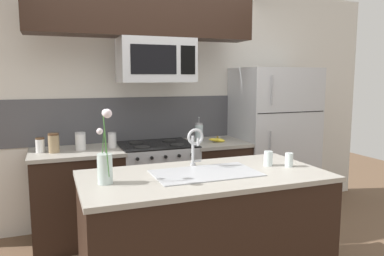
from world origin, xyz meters
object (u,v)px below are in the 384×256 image
object	(u,v)px
stove_range	(157,187)
spare_glass	(289,160)
storage_jar_squat	(112,140)
refrigerator	(272,142)
storage_jar_medium	(54,143)
banana_bunch	(218,140)
flower_vase	(105,163)
storage_jar_tall	(40,145)
french_press	(199,132)
drinking_glass	(268,158)
storage_jar_short	(80,141)
sink_faucet	(195,142)
microwave	(156,60)

from	to	relation	value
stove_range	spare_glass	world-z (taller)	spare_glass
storage_jar_squat	refrigerator	bearing A→B (deg)	-0.15
storage_jar_medium	storage_jar_squat	size ratio (longest dim) A/B	1.20
banana_bunch	flower_vase	size ratio (longest dim) A/B	0.38
storage_jar_tall	french_press	xyz separation A→B (m)	(1.61, 0.05, 0.03)
stove_range	refrigerator	distance (m)	1.46
drinking_glass	flower_vase	distance (m)	1.28
french_press	stove_range	bearing A→B (deg)	-173.13
refrigerator	banana_bunch	size ratio (longest dim) A/B	9.03
flower_vase	french_press	bearing A→B (deg)	47.72
storage_jar_short	sink_faucet	world-z (taller)	sink_faucet
spare_glass	stove_range	bearing A→B (deg)	119.09
storage_jar_short	drinking_glass	distance (m)	1.80
sink_faucet	spare_glass	xyz separation A→B (m)	(0.69, -0.25, -0.14)
storage_jar_medium	spare_glass	xyz separation A→B (m)	(1.71, -1.25, -0.04)
banana_bunch	storage_jar_short	bearing A→B (deg)	177.30
stove_range	spare_glass	xyz separation A→B (m)	(0.72, -1.29, 0.50)
flower_vase	refrigerator	bearing A→B (deg)	31.15
microwave	flower_vase	world-z (taller)	microwave
storage_jar_short	flower_vase	world-z (taller)	flower_vase
microwave	banana_bunch	bearing A→B (deg)	-3.47
stove_range	storage_jar_short	size ratio (longest dim) A/B	5.44
storage_jar_medium	microwave	bearing A→B (deg)	0.91
banana_bunch	flower_vase	xyz separation A→B (m)	(-1.36, -1.19, 0.12)
refrigerator	flower_vase	world-z (taller)	refrigerator
storage_jar_squat	drinking_glass	xyz separation A→B (m)	(1.03, -1.23, -0.02)
stove_range	drinking_glass	xyz separation A→B (m)	(0.58, -1.20, 0.51)
refrigerator	flower_vase	xyz separation A→B (m)	(-2.11, -1.27, 0.19)
refrigerator	storage_jar_short	distance (m)	2.17
refrigerator	drinking_glass	world-z (taller)	refrigerator
storage_jar_squat	banana_bunch	world-z (taller)	storage_jar_squat
storage_jar_short	banana_bunch	size ratio (longest dim) A/B	0.90
refrigerator	spare_glass	world-z (taller)	refrigerator
stove_range	microwave	size ratio (longest dim) A/B	1.25
french_press	drinking_glass	size ratio (longest dim) A/B	2.30
storage_jar_squat	drinking_glass	world-z (taller)	storage_jar_squat
french_press	spare_glass	xyz separation A→B (m)	(0.22, -1.35, -0.04)
refrigerator	storage_jar_tall	world-z (taller)	refrigerator
storage_jar_tall	storage_jar_short	distance (m)	0.36
stove_range	storage_jar_squat	size ratio (longest dim) A/B	6.15
banana_bunch	drinking_glass	bearing A→B (deg)	-94.35
stove_range	sink_faucet	distance (m)	1.22
stove_range	sink_faucet	world-z (taller)	sink_faucet
storage_jar_medium	sink_faucet	bearing A→B (deg)	-44.31
drinking_glass	stove_range	bearing A→B (deg)	115.85
storage_jar_tall	storage_jar_medium	distance (m)	0.13
storage_jar_short	banana_bunch	distance (m)	1.42
refrigerator	storage_jar_tall	distance (m)	2.53
refrigerator	french_press	world-z (taller)	refrigerator
stove_range	french_press	distance (m)	0.74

